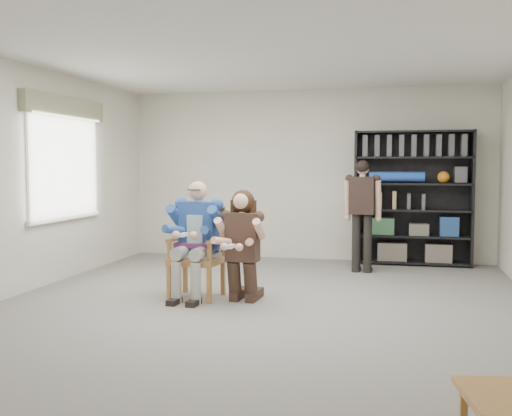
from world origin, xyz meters
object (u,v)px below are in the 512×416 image
(armchair, at_px, (197,253))
(kneeling_woman, at_px, (242,247))
(seated_man, at_px, (196,239))
(bookshelf, at_px, (413,198))
(standing_man, at_px, (362,216))

(armchair, bearing_deg, kneeling_woman, -8.28)
(seated_man, xyz_separation_m, bookshelf, (2.54, 3.02, 0.35))
(bookshelf, bearing_deg, standing_man, -129.88)
(bookshelf, bearing_deg, armchair, -130.10)
(armchair, xyz_separation_m, kneeling_woman, (0.58, -0.12, 0.10))
(armchair, distance_m, kneeling_woman, 0.60)
(armchair, distance_m, standing_man, 2.82)
(seated_man, bearing_deg, bookshelf, 53.31)
(kneeling_woman, height_order, standing_man, standing_man)
(armchair, height_order, kneeling_woman, kneeling_woman)
(armchair, xyz_separation_m, seated_man, (0.00, 0.00, 0.16))
(kneeling_woman, distance_m, standing_man, 2.58)
(standing_man, bearing_deg, bookshelf, 58.63)
(seated_man, height_order, kneeling_woman, seated_man)
(armchair, height_order, standing_man, standing_man)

